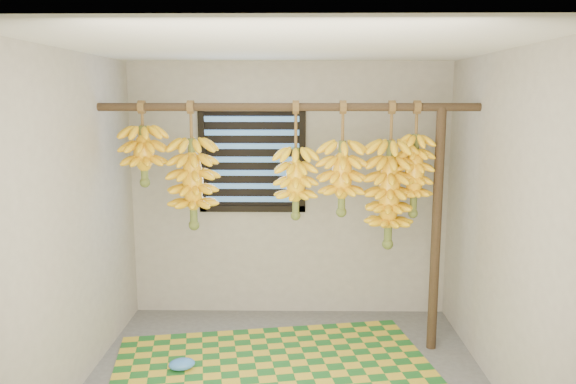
{
  "coord_description": "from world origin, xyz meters",
  "views": [
    {
      "loc": [
        0.06,
        -3.74,
        2.08
      ],
      "look_at": [
        0.0,
        0.55,
        1.35
      ],
      "focal_mm": 35.0,
      "sensor_mm": 36.0,
      "label": 1
    }
  ],
  "objects_px": {
    "plastic_bag": "(182,364)",
    "banana_bunch_a": "(144,155)",
    "banana_bunch_c": "(296,183)",
    "support_post": "(436,232)",
    "banana_bunch_f": "(414,175)",
    "banana_bunch_e": "(389,194)",
    "banana_bunch_d": "(342,178)",
    "woven_mat": "(278,383)",
    "banana_bunch_b": "(193,183)"
  },
  "relations": [
    {
      "from": "banana_bunch_a",
      "to": "banana_bunch_c",
      "type": "relative_size",
      "value": 0.71
    },
    {
      "from": "support_post",
      "to": "plastic_bag",
      "type": "distance_m",
      "value": 2.27
    },
    {
      "from": "banana_bunch_b",
      "to": "banana_bunch_d",
      "type": "xyz_separation_m",
      "value": [
        1.2,
        0.0,
        0.05
      ]
    },
    {
      "from": "banana_bunch_b",
      "to": "banana_bunch_e",
      "type": "relative_size",
      "value": 0.87
    },
    {
      "from": "banana_bunch_a",
      "to": "support_post",
      "type": "bearing_deg",
      "value": 0.0
    },
    {
      "from": "banana_bunch_c",
      "to": "banana_bunch_f",
      "type": "relative_size",
      "value": 1.02
    },
    {
      "from": "banana_bunch_d",
      "to": "banana_bunch_a",
      "type": "bearing_deg",
      "value": 180.0
    },
    {
      "from": "support_post",
      "to": "banana_bunch_a",
      "type": "relative_size",
      "value": 2.98
    },
    {
      "from": "woven_mat",
      "to": "banana_bunch_b",
      "type": "relative_size",
      "value": 2.4
    },
    {
      "from": "woven_mat",
      "to": "banana_bunch_f",
      "type": "xyz_separation_m",
      "value": [
        1.07,
        0.61,
        1.46
      ]
    },
    {
      "from": "woven_mat",
      "to": "banana_bunch_a",
      "type": "bearing_deg",
      "value": 150.53
    },
    {
      "from": "banana_bunch_b",
      "to": "banana_bunch_f",
      "type": "bearing_deg",
      "value": -0.0
    },
    {
      "from": "support_post",
      "to": "banana_bunch_f",
      "type": "distance_m",
      "value": 0.5
    },
    {
      "from": "banana_bunch_e",
      "to": "banana_bunch_c",
      "type": "bearing_deg",
      "value": -180.0
    },
    {
      "from": "support_post",
      "to": "banana_bunch_f",
      "type": "height_order",
      "value": "banana_bunch_f"
    },
    {
      "from": "banana_bunch_a",
      "to": "banana_bunch_c",
      "type": "distance_m",
      "value": 1.23
    },
    {
      "from": "support_post",
      "to": "banana_bunch_e",
      "type": "height_order",
      "value": "banana_bunch_e"
    },
    {
      "from": "banana_bunch_f",
      "to": "banana_bunch_e",
      "type": "bearing_deg",
      "value": 180.0
    },
    {
      "from": "support_post",
      "to": "banana_bunch_d",
      "type": "relative_size",
      "value": 2.2
    },
    {
      "from": "woven_mat",
      "to": "banana_bunch_c",
      "type": "height_order",
      "value": "banana_bunch_c"
    },
    {
      "from": "banana_bunch_b",
      "to": "woven_mat",
      "type": "bearing_deg",
      "value": -41.25
    },
    {
      "from": "woven_mat",
      "to": "banana_bunch_e",
      "type": "xyz_separation_m",
      "value": [
        0.88,
        0.61,
        1.3
      ]
    },
    {
      "from": "banana_bunch_d",
      "to": "banana_bunch_f",
      "type": "height_order",
      "value": "same"
    },
    {
      "from": "plastic_bag",
      "to": "banana_bunch_b",
      "type": "bearing_deg",
      "value": 84.05
    },
    {
      "from": "banana_bunch_c",
      "to": "banana_bunch_f",
      "type": "xyz_separation_m",
      "value": [
        0.95,
        -0.0,
        0.06
      ]
    },
    {
      "from": "banana_bunch_b",
      "to": "banana_bunch_c",
      "type": "height_order",
      "value": "same"
    },
    {
      "from": "support_post",
      "to": "banana_bunch_d",
      "type": "height_order",
      "value": "banana_bunch_d"
    },
    {
      "from": "plastic_bag",
      "to": "banana_bunch_d",
      "type": "distance_m",
      "value": 1.91
    },
    {
      "from": "banana_bunch_e",
      "to": "plastic_bag",
      "type": "bearing_deg",
      "value": -165.13
    },
    {
      "from": "support_post",
      "to": "banana_bunch_e",
      "type": "bearing_deg",
      "value": 180.0
    },
    {
      "from": "plastic_bag",
      "to": "banana_bunch_a",
      "type": "relative_size",
      "value": 0.31
    },
    {
      "from": "banana_bunch_c",
      "to": "banana_bunch_e",
      "type": "bearing_deg",
      "value": 0.0
    },
    {
      "from": "banana_bunch_a",
      "to": "plastic_bag",
      "type": "bearing_deg",
      "value": -51.62
    },
    {
      "from": "banana_bunch_d",
      "to": "plastic_bag",
      "type": "bearing_deg",
      "value": -160.86
    },
    {
      "from": "plastic_bag",
      "to": "banana_bunch_f",
      "type": "relative_size",
      "value": 0.22
    },
    {
      "from": "banana_bunch_a",
      "to": "banana_bunch_c",
      "type": "xyz_separation_m",
      "value": [
        1.21,
        0.0,
        -0.22
      ]
    },
    {
      "from": "support_post",
      "to": "banana_bunch_e",
      "type": "relative_size",
      "value": 1.7
    },
    {
      "from": "banana_bunch_e",
      "to": "banana_bunch_f",
      "type": "distance_m",
      "value": 0.25
    },
    {
      "from": "banana_bunch_d",
      "to": "banana_bunch_f",
      "type": "xyz_separation_m",
      "value": [
        0.58,
        -0.0,
        0.02
      ]
    },
    {
      "from": "woven_mat",
      "to": "plastic_bag",
      "type": "distance_m",
      "value": 0.77
    },
    {
      "from": "plastic_bag",
      "to": "banana_bunch_a",
      "type": "distance_m",
      "value": 1.66
    },
    {
      "from": "banana_bunch_b",
      "to": "banana_bunch_e",
      "type": "height_order",
      "value": "same"
    },
    {
      "from": "banana_bunch_a",
      "to": "banana_bunch_b",
      "type": "relative_size",
      "value": 0.66
    },
    {
      "from": "banana_bunch_a",
      "to": "banana_bunch_d",
      "type": "height_order",
      "value": "same"
    },
    {
      "from": "support_post",
      "to": "banana_bunch_f",
      "type": "relative_size",
      "value": 2.18
    },
    {
      "from": "banana_bunch_c",
      "to": "banana_bunch_e",
      "type": "distance_m",
      "value": 0.76
    },
    {
      "from": "banana_bunch_a",
      "to": "banana_bunch_e",
      "type": "relative_size",
      "value": 0.57
    },
    {
      "from": "woven_mat",
      "to": "plastic_bag",
      "type": "relative_size",
      "value": 11.87
    },
    {
      "from": "support_post",
      "to": "banana_bunch_a",
      "type": "xyz_separation_m",
      "value": [
        -2.35,
        0.0,
        0.62
      ]
    },
    {
      "from": "woven_mat",
      "to": "banana_bunch_c",
      "type": "distance_m",
      "value": 1.53
    }
  ]
}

